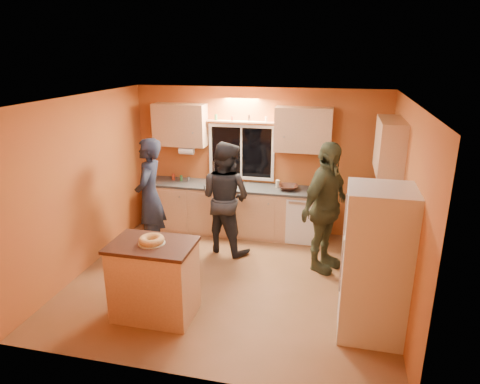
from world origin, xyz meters
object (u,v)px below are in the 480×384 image
(refrigerator, at_px, (375,264))
(person_center, at_px, (225,198))
(island, at_px, (154,279))
(person_left, at_px, (150,196))
(person_right, at_px, (325,208))

(refrigerator, xyz_separation_m, person_center, (-2.22, 1.76, 0.02))
(island, relative_size, person_left, 0.54)
(island, height_order, person_center, person_center)
(refrigerator, height_order, person_center, person_center)
(refrigerator, height_order, island, refrigerator)
(person_left, xyz_separation_m, person_right, (2.79, 0.01, 0.04))
(island, height_order, person_left, person_left)
(person_center, height_order, person_right, person_right)
(island, distance_m, person_center, 2.08)
(person_center, distance_m, person_right, 1.63)
(refrigerator, height_order, person_right, person_right)
(person_right, bearing_deg, person_left, 117.75)
(person_left, bearing_deg, person_center, 97.33)
(island, distance_m, person_left, 1.94)
(island, height_order, person_right, person_right)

